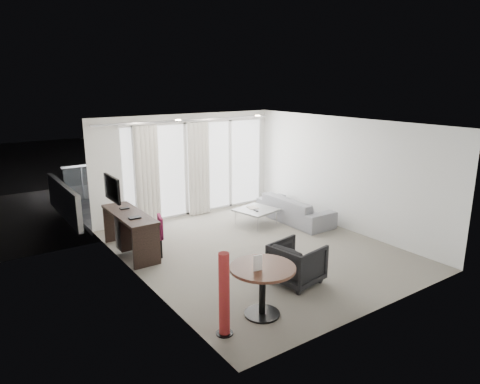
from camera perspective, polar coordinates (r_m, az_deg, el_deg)
floor at (r=8.96m, az=2.20°, el=-7.62°), size 5.00×6.00×0.00m
ceiling at (r=8.34m, az=2.37°, el=9.16°), size 5.00×6.00×0.00m
wall_left at (r=7.39m, az=-13.46°, el=-2.23°), size 0.00×6.00×2.60m
wall_right at (r=10.22m, az=13.59°, el=2.39°), size 0.00×6.00×2.60m
wall_front at (r=6.51m, az=18.35°, el=-4.85°), size 5.00×0.00×2.60m
window_panel at (r=11.19m, az=-5.68°, el=3.24°), size 4.00×0.02×2.38m
window_frame at (r=11.18m, az=-5.65°, el=3.23°), size 4.10×0.06×2.44m
curtain_left at (r=10.44m, az=-12.22°, el=2.15°), size 0.60×0.20×2.38m
curtain_right at (r=11.03m, az=-5.49°, el=3.07°), size 0.60×0.20×2.38m
curtain_track at (r=10.73m, az=-6.84°, el=9.47°), size 4.80×0.04×0.04m
downlight_a at (r=9.23m, az=-8.27°, el=9.48°), size 0.12×0.12×0.02m
downlight_b at (r=10.33m, az=2.37°, el=10.15°), size 0.12×0.12×0.02m
desk at (r=8.92m, az=-14.43°, el=-5.32°), size 0.56×1.78×0.84m
tv at (r=8.71m, az=-16.70°, el=0.45°), size 0.05×0.80×0.50m
desk_chair at (r=8.66m, az=-11.75°, el=-5.83°), size 0.55×0.53×0.82m
round_table at (r=6.47m, az=2.99°, el=-13.04°), size 1.27×1.27×0.78m
menu_card at (r=6.20m, az=2.37°, el=-10.87°), size 0.13×0.05×0.23m
red_lamp at (r=5.92m, az=-2.12°, el=-13.50°), size 0.26×0.26×1.20m
tub_armchair at (r=7.49m, az=7.59°, el=-9.38°), size 0.91×0.90×0.72m
coffee_table at (r=10.40m, az=2.16°, el=-3.32°), size 1.02×1.02×0.39m
remote at (r=10.21m, az=2.13°, el=-2.68°), size 0.07×0.18×0.02m
magazine at (r=10.45m, az=1.68°, el=-2.27°), size 0.28×0.33×0.02m
sofa at (r=10.72m, az=7.31°, el=-2.24°), size 0.82×2.11×0.62m
terrace_slab at (r=12.80m, az=-8.84°, el=-1.23°), size 5.60×3.00×0.12m
rattan_chair_a at (r=12.97m, az=-4.66°, el=1.40°), size 0.77×0.77×0.88m
rattan_chair_b at (r=13.79m, az=-2.33°, el=2.25°), size 0.68×0.68×0.89m
rattan_table at (r=13.11m, az=-5.43°, el=0.60°), size 0.60×0.60×0.47m
balustrade at (r=13.95m, az=-11.54°, el=2.33°), size 5.50×0.06×1.05m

